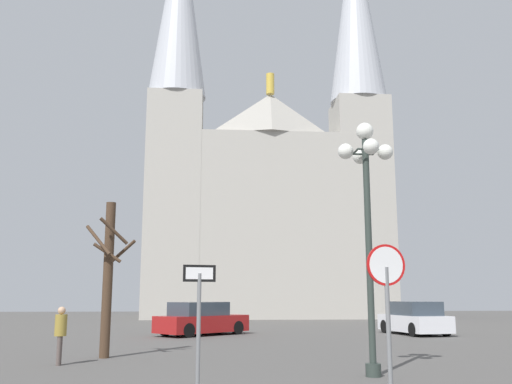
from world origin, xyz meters
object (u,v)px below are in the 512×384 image
street_lamp (367,193)px  stop_sign (387,293)px  parked_car_near_white (415,319)px  pedestrian_walking (61,330)px  cathedral (267,186)px  bare_tree (108,275)px  one_way_arrow_sign (199,318)px  parked_car_far_red (201,320)px

street_lamp → stop_sign: bearing=-101.4°
parked_car_near_white → pedestrian_walking: 17.76m
street_lamp → parked_car_near_white: bearing=66.6°
cathedral → bare_tree: (-7.86, -30.90, -8.85)m
one_way_arrow_sign → pedestrian_walking: (-3.90, 6.48, -0.56)m
bare_tree → street_lamp: bearing=-32.7°
one_way_arrow_sign → parked_car_far_red: 17.90m
parked_car_far_red → pedestrian_walking: size_ratio=2.95×
stop_sign → pedestrian_walking: 9.68m
one_way_arrow_sign → pedestrian_walking: one_way_arrow_sign is taller
one_way_arrow_sign → bare_tree: (-3.00, 8.18, 1.00)m
one_way_arrow_sign → pedestrian_walking: size_ratio=1.52×
street_lamp → bare_tree: size_ratio=1.29×
bare_tree → parked_car_far_red: bearing=74.5°
stop_sign → parked_car_near_white: 18.85m
parked_car_near_white → bare_tree: bearing=-144.1°
stop_sign → parked_car_far_red: bearing=101.2°
street_lamp → cathedral: bearing=88.6°
bare_tree → one_way_arrow_sign: bearing=-69.8°
bare_tree → parked_car_near_white: bare_tree is taller
cathedral → one_way_arrow_sign: 40.59m
street_lamp → bare_tree: bearing=147.3°
stop_sign → street_lamp: street_lamp is taller
bare_tree → pedestrian_walking: 2.47m
stop_sign → pedestrian_walking: bearing=137.7°
stop_sign → parked_car_near_white: size_ratio=0.63×
cathedral → stop_sign: (-1.63, -39.07, -9.44)m
parked_car_near_white → pedestrian_walking: size_ratio=2.81×
cathedral → pedestrian_walking: 35.32m
stop_sign → street_lamp: (0.74, 3.69, 2.42)m
stop_sign → one_way_arrow_sign: size_ratio=1.16×
stop_sign → street_lamp: size_ratio=0.45×
cathedral → one_way_arrow_sign: size_ratio=15.79×
stop_sign → pedestrian_walking: size_ratio=1.76×
cathedral → stop_sign: cathedral is taller
street_lamp → bare_tree: street_lamp is taller
stop_sign → pedestrian_walking: stop_sign is taller
bare_tree → parked_car_far_red: bare_tree is taller
one_way_arrow_sign → pedestrian_walking: 7.58m
cathedral → parked_car_near_white: 24.53m
stop_sign → parked_car_far_red: stop_sign is taller
bare_tree → parked_car_near_white: size_ratio=1.09×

